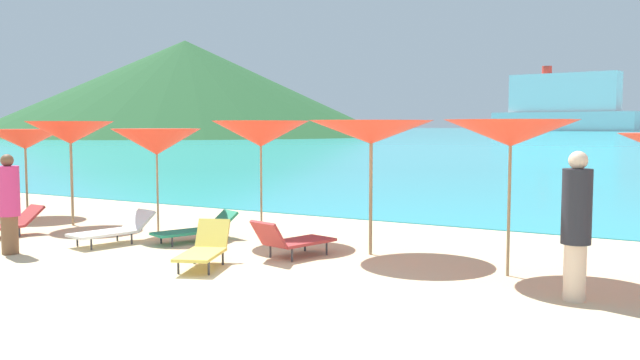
{
  "coord_description": "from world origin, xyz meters",
  "views": [
    {
      "loc": [
        6.2,
        -6.8,
        2.25
      ],
      "look_at": [
        -0.25,
        4.32,
        1.2
      ],
      "focal_mm": 37.89,
      "sensor_mm": 36.0,
      "label": 1
    }
  ],
  "objects_px": {
    "umbrella_5": "(371,132)",
    "cruise_ship": "(563,105)",
    "lounge_chair_4": "(292,240)",
    "beachgoer_1": "(9,202)",
    "umbrella_4": "(261,134)",
    "lounge_chair_5": "(196,229)",
    "umbrella_1": "(25,139)",
    "umbrella_6": "(511,133)",
    "lounge_chair_6": "(113,229)",
    "umbrella_3": "(157,142)",
    "lounge_chair_2": "(204,248)",
    "beachgoer_2": "(576,222)",
    "umbrella_2": "(70,133)",
    "lounge_chair_0": "(5,224)"
  },
  "relations": [
    {
      "from": "umbrella_1",
      "to": "lounge_chair_5",
      "type": "bearing_deg",
      "value": -6.87
    },
    {
      "from": "lounge_chair_2",
      "to": "cruise_ship",
      "type": "xyz_separation_m",
      "value": [
        -40.52,
        250.46,
        9.0
      ]
    },
    {
      "from": "umbrella_5",
      "to": "lounge_chair_2",
      "type": "distance_m",
      "value": 3.44
    },
    {
      "from": "umbrella_2",
      "to": "lounge_chair_5",
      "type": "distance_m",
      "value": 4.23
    },
    {
      "from": "lounge_chair_6",
      "to": "umbrella_3",
      "type": "bearing_deg",
      "value": 108.27
    },
    {
      "from": "umbrella_5",
      "to": "umbrella_6",
      "type": "xyz_separation_m",
      "value": [
        2.51,
        -0.48,
        0.01
      ]
    },
    {
      "from": "umbrella_3",
      "to": "beachgoer_2",
      "type": "relative_size",
      "value": 1.13
    },
    {
      "from": "umbrella_3",
      "to": "umbrella_4",
      "type": "relative_size",
      "value": 0.93
    },
    {
      "from": "umbrella_1",
      "to": "lounge_chair_6",
      "type": "distance_m",
      "value": 5.39
    },
    {
      "from": "lounge_chair_4",
      "to": "umbrella_3",
      "type": "bearing_deg",
      "value": 3.33
    },
    {
      "from": "lounge_chair_5",
      "to": "umbrella_3",
      "type": "bearing_deg",
      "value": -173.73
    },
    {
      "from": "lounge_chair_2",
      "to": "cruise_ship",
      "type": "relative_size",
      "value": 0.03
    },
    {
      "from": "beachgoer_2",
      "to": "cruise_ship",
      "type": "relative_size",
      "value": 0.04
    },
    {
      "from": "lounge_chair_6",
      "to": "beachgoer_1",
      "type": "height_order",
      "value": "beachgoer_1"
    },
    {
      "from": "umbrella_1",
      "to": "umbrella_6",
      "type": "relative_size",
      "value": 0.92
    },
    {
      "from": "lounge_chair_5",
      "to": "lounge_chair_4",
      "type": "bearing_deg",
      "value": 11.19
    },
    {
      "from": "umbrella_2",
      "to": "lounge_chair_4",
      "type": "distance_m",
      "value": 6.54
    },
    {
      "from": "umbrella_3",
      "to": "umbrella_4",
      "type": "distance_m",
      "value": 2.4
    },
    {
      "from": "lounge_chair_6",
      "to": "cruise_ship",
      "type": "relative_size",
      "value": 0.03
    },
    {
      "from": "umbrella_4",
      "to": "umbrella_6",
      "type": "distance_m",
      "value": 4.97
    },
    {
      "from": "umbrella_1",
      "to": "beachgoer_2",
      "type": "distance_m",
      "value": 13.26
    },
    {
      "from": "umbrella_4",
      "to": "lounge_chair_4",
      "type": "xyz_separation_m",
      "value": [
        1.39,
        -1.09,
        -1.77
      ]
    },
    {
      "from": "umbrella_5",
      "to": "cruise_ship",
      "type": "relative_size",
      "value": 0.04
    },
    {
      "from": "umbrella_1",
      "to": "lounge_chair_4",
      "type": "relative_size",
      "value": 1.36
    },
    {
      "from": "beachgoer_1",
      "to": "cruise_ship",
      "type": "distance_m",
      "value": 254.13
    },
    {
      "from": "umbrella_2",
      "to": "umbrella_6",
      "type": "xyz_separation_m",
      "value": [
        9.79,
        -0.21,
        0.05
      ]
    },
    {
      "from": "umbrella_4",
      "to": "beachgoer_2",
      "type": "distance_m",
      "value": 6.35
    },
    {
      "from": "umbrella_1",
      "to": "cruise_ship",
      "type": "xyz_separation_m",
      "value": [
        -32.82,
        247.97,
        7.41
      ]
    },
    {
      "from": "cruise_ship",
      "to": "lounge_chair_5",
      "type": "bearing_deg",
      "value": -73.25
    },
    {
      "from": "lounge_chair_5",
      "to": "lounge_chair_6",
      "type": "distance_m",
      "value": 1.54
    },
    {
      "from": "umbrella_3",
      "to": "lounge_chair_2",
      "type": "bearing_deg",
      "value": -35.17
    },
    {
      "from": "beachgoer_2",
      "to": "lounge_chair_4",
      "type": "bearing_deg",
      "value": 86.98
    },
    {
      "from": "lounge_chair_5",
      "to": "umbrella_5",
      "type": "bearing_deg",
      "value": 29.29
    },
    {
      "from": "umbrella_3",
      "to": "lounge_chair_4",
      "type": "bearing_deg",
      "value": -11.3
    },
    {
      "from": "umbrella_4",
      "to": "lounge_chair_5",
      "type": "xyz_separation_m",
      "value": [
        -1.06,
        -0.68,
        -1.83
      ]
    },
    {
      "from": "lounge_chair_0",
      "to": "beachgoer_1",
      "type": "distance_m",
      "value": 2.1
    },
    {
      "from": "beachgoer_1",
      "to": "umbrella_2",
      "type": "bearing_deg",
      "value": -137.1
    },
    {
      "from": "umbrella_3",
      "to": "beachgoer_1",
      "type": "relative_size",
      "value": 1.24
    },
    {
      "from": "lounge_chair_6",
      "to": "umbrella_1",
      "type": "bearing_deg",
      "value": 173.15
    },
    {
      "from": "umbrella_1",
      "to": "umbrella_5",
      "type": "xyz_separation_m",
      "value": [
        9.51,
        -0.2,
        0.23
      ]
    },
    {
      "from": "umbrella_1",
      "to": "umbrella_6",
      "type": "bearing_deg",
      "value": -3.26
    },
    {
      "from": "umbrella_1",
      "to": "cruise_ship",
      "type": "relative_size",
      "value": 0.04
    },
    {
      "from": "umbrella_6",
      "to": "cruise_ship",
      "type": "distance_m",
      "value": 252.77
    },
    {
      "from": "umbrella_5",
      "to": "lounge_chair_4",
      "type": "height_order",
      "value": "umbrella_5"
    },
    {
      "from": "lounge_chair_4",
      "to": "lounge_chair_6",
      "type": "bearing_deg",
      "value": 23.67
    },
    {
      "from": "lounge_chair_4",
      "to": "umbrella_1",
      "type": "bearing_deg",
      "value": 6.97
    },
    {
      "from": "lounge_chair_4",
      "to": "cruise_ship",
      "type": "distance_m",
      "value": 252.67
    },
    {
      "from": "umbrella_5",
      "to": "cruise_ship",
      "type": "height_order",
      "value": "cruise_ship"
    },
    {
      "from": "lounge_chair_4",
      "to": "lounge_chair_5",
      "type": "height_order",
      "value": "lounge_chair_4"
    },
    {
      "from": "lounge_chair_4",
      "to": "beachgoer_1",
      "type": "height_order",
      "value": "beachgoer_1"
    }
  ]
}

